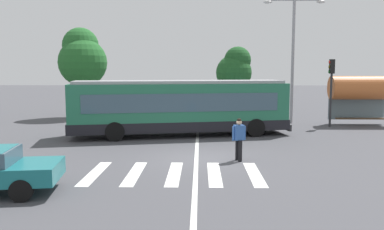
{
  "coord_description": "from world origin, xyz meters",
  "views": [
    {
      "loc": [
        -0.04,
        -15.86,
        3.61
      ],
      "look_at": [
        -0.47,
        4.46,
        1.3
      ],
      "focal_mm": 36.75,
      "sensor_mm": 36.0,
      "label": 1
    }
  ],
  "objects_px": {
    "traffic_light_far_corner": "(331,81)",
    "twin_arm_street_lamp": "(293,47)",
    "parked_car_charcoal": "(180,105)",
    "background_tree_left": "(82,58)",
    "parked_car_white": "(211,105)",
    "parked_car_blue": "(245,105)",
    "bus_stop_shelter": "(361,89)",
    "background_tree_right": "(235,69)",
    "pedestrian_crossing_street": "(239,137)",
    "city_transit_bus": "(180,107)"
  },
  "relations": [
    {
      "from": "city_transit_bus",
      "to": "twin_arm_street_lamp",
      "type": "xyz_separation_m",
      "value": [
        7.37,
        5.3,
        3.62
      ]
    },
    {
      "from": "pedestrian_crossing_street",
      "to": "bus_stop_shelter",
      "type": "bearing_deg",
      "value": 49.33
    },
    {
      "from": "pedestrian_crossing_street",
      "to": "background_tree_left",
      "type": "distance_m",
      "value": 18.38
    },
    {
      "from": "pedestrian_crossing_street",
      "to": "parked_car_blue",
      "type": "xyz_separation_m",
      "value": [
        2.16,
        16.92,
        -0.2
      ]
    },
    {
      "from": "parked_car_blue",
      "to": "parked_car_white",
      "type": "bearing_deg",
      "value": -171.78
    },
    {
      "from": "parked_car_charcoal",
      "to": "parked_car_blue",
      "type": "relative_size",
      "value": 0.99
    },
    {
      "from": "traffic_light_far_corner",
      "to": "background_tree_left",
      "type": "height_order",
      "value": "background_tree_left"
    },
    {
      "from": "parked_car_white",
      "to": "parked_car_blue",
      "type": "distance_m",
      "value": 2.87
    },
    {
      "from": "parked_car_blue",
      "to": "twin_arm_street_lamp",
      "type": "xyz_separation_m",
      "value": [
        2.55,
        -5.49,
        4.44
      ]
    },
    {
      "from": "city_transit_bus",
      "to": "parked_car_blue",
      "type": "height_order",
      "value": "city_transit_bus"
    },
    {
      "from": "city_transit_bus",
      "to": "pedestrian_crossing_street",
      "type": "distance_m",
      "value": 6.71
    },
    {
      "from": "parked_car_white",
      "to": "background_tree_left",
      "type": "height_order",
      "value": "background_tree_left"
    },
    {
      "from": "parked_car_white",
      "to": "background_tree_right",
      "type": "height_order",
      "value": "background_tree_right"
    },
    {
      "from": "parked_car_charcoal",
      "to": "twin_arm_street_lamp",
      "type": "xyz_separation_m",
      "value": [
        7.98,
        -5.61,
        4.44
      ]
    },
    {
      "from": "traffic_light_far_corner",
      "to": "background_tree_right",
      "type": "relative_size",
      "value": 0.74
    },
    {
      "from": "pedestrian_crossing_street",
      "to": "background_tree_right",
      "type": "bearing_deg",
      "value": 85.5
    },
    {
      "from": "traffic_light_far_corner",
      "to": "twin_arm_street_lamp",
      "type": "bearing_deg",
      "value": 140.17
    },
    {
      "from": "parked_car_blue",
      "to": "twin_arm_street_lamp",
      "type": "height_order",
      "value": "twin_arm_street_lamp"
    },
    {
      "from": "parked_car_charcoal",
      "to": "background_tree_right",
      "type": "distance_m",
      "value": 7.4
    },
    {
      "from": "parked_car_white",
      "to": "background_tree_right",
      "type": "bearing_deg",
      "value": 65.02
    },
    {
      "from": "city_transit_bus",
      "to": "background_tree_left",
      "type": "xyz_separation_m",
      "value": [
        -7.92,
        8.45,
        3.0
      ]
    },
    {
      "from": "parked_car_charcoal",
      "to": "bus_stop_shelter",
      "type": "distance_m",
      "value": 14.02
    },
    {
      "from": "background_tree_left",
      "to": "parked_car_charcoal",
      "type": "bearing_deg",
      "value": 18.59
    },
    {
      "from": "background_tree_left",
      "to": "background_tree_right",
      "type": "xyz_separation_m",
      "value": [
        12.29,
        7.06,
        -0.84
      ]
    },
    {
      "from": "parked_car_charcoal",
      "to": "twin_arm_street_lamp",
      "type": "distance_m",
      "value": 10.71
    },
    {
      "from": "pedestrian_crossing_street",
      "to": "parked_car_white",
      "type": "relative_size",
      "value": 0.38
    },
    {
      "from": "city_transit_bus",
      "to": "parked_car_blue",
      "type": "xyz_separation_m",
      "value": [
        4.83,
        10.79,
        -0.82
      ]
    },
    {
      "from": "bus_stop_shelter",
      "to": "parked_car_charcoal",
      "type": "bearing_deg",
      "value": 151.93
    },
    {
      "from": "parked_car_white",
      "to": "traffic_light_far_corner",
      "type": "xyz_separation_m",
      "value": [
        7.47,
        -6.81,
        2.15
      ]
    },
    {
      "from": "pedestrian_crossing_street",
      "to": "parked_car_charcoal",
      "type": "xyz_separation_m",
      "value": [
        -3.27,
        17.04,
        -0.2
      ]
    },
    {
      "from": "parked_car_white",
      "to": "bus_stop_shelter",
      "type": "xyz_separation_m",
      "value": [
        9.7,
        -6.02,
        1.65
      ]
    },
    {
      "from": "pedestrian_crossing_street",
      "to": "traffic_light_far_corner",
      "type": "distance_m",
      "value": 11.99
    },
    {
      "from": "parked_car_white",
      "to": "traffic_light_far_corner",
      "type": "bearing_deg",
      "value": -42.36
    },
    {
      "from": "background_tree_right",
      "to": "pedestrian_crossing_street",
      "type": "bearing_deg",
      "value": -94.5
    },
    {
      "from": "parked_car_white",
      "to": "parked_car_blue",
      "type": "bearing_deg",
      "value": 8.22
    },
    {
      "from": "parked_car_white",
      "to": "city_transit_bus",
      "type": "bearing_deg",
      "value": -100.81
    },
    {
      "from": "parked_car_blue",
      "to": "background_tree_left",
      "type": "relative_size",
      "value": 0.67
    },
    {
      "from": "pedestrian_crossing_street",
      "to": "background_tree_left",
      "type": "bearing_deg",
      "value": 125.99
    },
    {
      "from": "parked_car_charcoal",
      "to": "background_tree_left",
      "type": "xyz_separation_m",
      "value": [
        -7.31,
        -2.46,
        3.82
      ]
    },
    {
      "from": "parked_car_charcoal",
      "to": "parked_car_white",
      "type": "height_order",
      "value": "same"
    },
    {
      "from": "traffic_light_far_corner",
      "to": "background_tree_left",
      "type": "relative_size",
      "value": 0.63
    },
    {
      "from": "background_tree_left",
      "to": "background_tree_right",
      "type": "height_order",
      "value": "background_tree_left"
    },
    {
      "from": "pedestrian_crossing_street",
      "to": "background_tree_right",
      "type": "xyz_separation_m",
      "value": [
        1.7,
        21.64,
        2.77
      ]
    },
    {
      "from": "bus_stop_shelter",
      "to": "parked_car_white",
      "type": "bearing_deg",
      "value": 148.17
    },
    {
      "from": "city_transit_bus",
      "to": "traffic_light_far_corner",
      "type": "bearing_deg",
      "value": 20.69
    },
    {
      "from": "traffic_light_far_corner",
      "to": "twin_arm_street_lamp",
      "type": "height_order",
      "value": "twin_arm_street_lamp"
    },
    {
      "from": "city_transit_bus",
      "to": "background_tree_left",
      "type": "bearing_deg",
      "value": 133.13
    },
    {
      "from": "parked_car_blue",
      "to": "twin_arm_street_lamp",
      "type": "relative_size",
      "value": 0.55
    },
    {
      "from": "city_transit_bus",
      "to": "background_tree_right",
      "type": "xyz_separation_m",
      "value": [
        4.37,
        15.51,
        2.15
      ]
    },
    {
      "from": "bus_stop_shelter",
      "to": "background_tree_right",
      "type": "distance_m",
      "value": 13.4
    }
  ]
}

